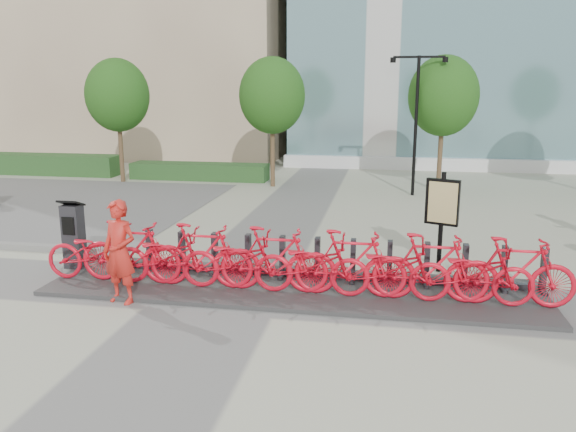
% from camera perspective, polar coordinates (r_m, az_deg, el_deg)
% --- Properties ---
extents(ground, '(120.00, 120.00, 0.00)m').
position_cam_1_polar(ground, '(11.11, -6.50, -7.54)').
color(ground, '#A1A38C').
extents(gravel_patch, '(14.00, 14.00, 0.00)m').
position_cam_1_polar(gravel_patch, '(21.75, -26.97, 1.20)').
color(gravel_patch, '#4D4C4B').
rests_on(gravel_patch, ground).
extents(hedge_a, '(10.00, 1.40, 0.90)m').
position_cam_1_polar(hedge_a, '(29.21, -25.78, 4.83)').
color(hedge_a, '#1D411A').
rests_on(hedge_a, ground).
extents(hedge_b, '(6.00, 1.20, 0.70)m').
position_cam_1_polar(hedge_b, '(24.78, -8.97, 4.50)').
color(hedge_b, '#1D411A').
rests_on(hedge_b, ground).
extents(tree_0, '(2.60, 2.60, 5.10)m').
position_cam_1_polar(tree_0, '(24.60, -16.93, 11.64)').
color(tree_0, brown).
rests_on(tree_0, ground).
extents(tree_1, '(2.60, 2.60, 5.10)m').
position_cam_1_polar(tree_1, '(22.44, -1.61, 12.11)').
color(tree_1, brown).
rests_on(tree_1, ground).
extents(tree_2, '(2.60, 2.60, 5.10)m').
position_cam_1_polar(tree_2, '(22.06, 15.52, 11.66)').
color(tree_2, brown).
rests_on(tree_2, ground).
extents(streetlamp, '(2.00, 0.20, 5.00)m').
position_cam_1_polar(streetlamp, '(21.01, 12.93, 10.52)').
color(streetlamp, black).
rests_on(streetlamp, ground).
extents(dock_pad, '(9.60, 2.40, 0.08)m').
position_cam_1_polar(dock_pad, '(11.09, 0.44, -7.27)').
color(dock_pad, '#353535').
rests_on(dock_pad, ground).
extents(dock_rail_posts, '(8.74, 0.50, 0.85)m').
position_cam_1_polar(dock_rail_posts, '(11.33, 2.95, -4.37)').
color(dock_rail_posts, '#242328').
rests_on(dock_rail_posts, dock_pad).
extents(bike_0, '(2.15, 0.75, 1.13)m').
position_cam_1_polar(bike_0, '(11.86, -18.81, -3.57)').
color(bike_0, red).
rests_on(bike_0, dock_pad).
extents(bike_1, '(2.09, 0.59, 1.26)m').
position_cam_1_polar(bike_1, '(11.51, -15.69, -3.51)').
color(bike_1, red).
rests_on(bike_1, dock_pad).
extents(bike_2, '(2.15, 0.75, 1.13)m').
position_cam_1_polar(bike_2, '(11.24, -12.35, -4.05)').
color(bike_2, red).
rests_on(bike_2, dock_pad).
extents(bike_3, '(2.09, 0.59, 1.26)m').
position_cam_1_polar(bike_3, '(10.98, -8.88, -3.98)').
color(bike_3, red).
rests_on(bike_3, dock_pad).
extents(bike_4, '(2.15, 0.75, 1.13)m').
position_cam_1_polar(bike_4, '(10.79, -5.23, -4.52)').
color(bike_4, red).
rests_on(bike_4, dock_pad).
extents(bike_5, '(2.09, 0.59, 1.26)m').
position_cam_1_polar(bike_5, '(10.61, -1.47, -4.42)').
color(bike_5, red).
rests_on(bike_5, dock_pad).
extents(bike_6, '(2.15, 0.75, 1.13)m').
position_cam_1_polar(bike_6, '(10.51, 2.39, -4.94)').
color(bike_6, red).
rests_on(bike_6, dock_pad).
extents(bike_7, '(2.09, 0.59, 1.26)m').
position_cam_1_polar(bike_7, '(10.43, 6.33, -4.80)').
color(bike_7, red).
rests_on(bike_7, dock_pad).
extents(bike_8, '(2.15, 0.75, 1.13)m').
position_cam_1_polar(bike_8, '(10.43, 10.29, -5.29)').
color(bike_8, red).
rests_on(bike_8, dock_pad).
extents(bike_9, '(2.09, 0.59, 1.26)m').
position_cam_1_polar(bike_9, '(10.44, 14.27, -5.10)').
color(bike_9, red).
rests_on(bike_9, dock_pad).
extents(bike_10, '(2.15, 0.75, 1.13)m').
position_cam_1_polar(bike_10, '(10.54, 18.17, -5.54)').
color(bike_10, red).
rests_on(bike_10, dock_pad).
extents(bike_11, '(2.09, 0.59, 1.26)m').
position_cam_1_polar(bike_11, '(10.65, 22.04, -5.30)').
color(bike_11, red).
rests_on(bike_11, dock_pad).
extents(kiosk, '(0.46, 0.39, 1.50)m').
position_cam_1_polar(kiosk, '(12.83, -20.95, -1.81)').
color(kiosk, '#242328').
rests_on(kiosk, dock_pad).
extents(worker_red, '(0.79, 0.62, 1.92)m').
position_cam_1_polar(worker_red, '(10.63, -16.74, -3.53)').
color(worker_red, red).
rests_on(worker_red, ground).
extents(map_sign, '(0.69, 0.36, 2.16)m').
position_cam_1_polar(map_sign, '(12.24, 15.39, 0.94)').
color(map_sign, black).
rests_on(map_sign, ground).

